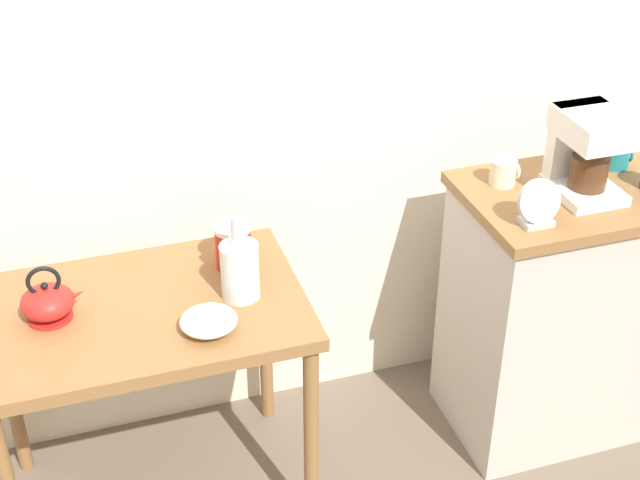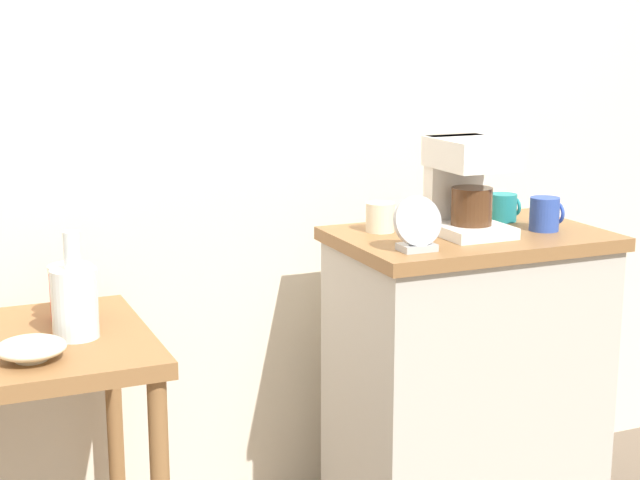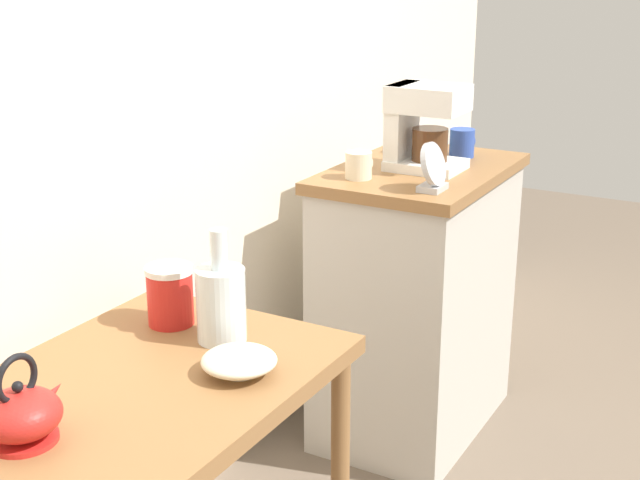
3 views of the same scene
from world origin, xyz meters
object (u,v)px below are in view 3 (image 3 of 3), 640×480
(mug_blue, at_px, (462,143))
(table_clock, at_px, (433,170))
(mug_small_cream, at_px, (359,165))
(mug_dark_teal, at_px, (414,141))
(canister_enamel, at_px, (170,295))
(teakettle, at_px, (22,414))
(coffee_maker, at_px, (421,124))
(glass_carafe_vase, at_px, (221,301))
(bowl_stoneware, at_px, (239,361))

(mug_blue, xyz_separation_m, table_clock, (-0.44, -0.08, 0.01))
(mug_small_cream, distance_m, table_clock, 0.25)
(mug_dark_teal, distance_m, table_clock, 0.48)
(canister_enamel, bearing_deg, table_clock, -20.45)
(canister_enamel, bearing_deg, mug_blue, -9.94)
(teakettle, distance_m, coffee_maker, 1.58)
(mug_small_cream, xyz_separation_m, mug_blue, (0.42, -0.16, 0.01))
(teakettle, distance_m, canister_enamel, 0.54)
(mug_dark_teal, bearing_deg, mug_blue, -79.34)
(glass_carafe_vase, height_order, mug_dark_teal, glass_carafe_vase)
(coffee_maker, height_order, table_clock, coffee_maker)
(mug_dark_teal, bearing_deg, glass_carafe_vase, -175.77)
(mug_small_cream, height_order, table_clock, table_clock)
(bowl_stoneware, height_order, mug_small_cream, mug_small_cream)
(glass_carafe_vase, xyz_separation_m, canister_enamel, (0.02, 0.15, -0.02))
(glass_carafe_vase, bearing_deg, canister_enamel, 84.02)
(mug_small_cream, distance_m, mug_blue, 0.45)
(bowl_stoneware, relative_size, teakettle, 0.88)
(coffee_maker, distance_m, mug_blue, 0.25)
(table_clock, bearing_deg, canister_enamel, 159.55)
(coffee_maker, relative_size, mug_dark_teal, 3.00)
(bowl_stoneware, height_order, glass_carafe_vase, glass_carafe_vase)
(teakettle, height_order, mug_dark_teal, mug_dark_teal)
(coffee_maker, bearing_deg, canister_enamel, 170.88)
(mug_dark_teal, xyz_separation_m, table_clock, (-0.41, -0.24, 0.02))
(bowl_stoneware, distance_m, coffee_maker, 1.20)
(teakettle, relative_size, coffee_maker, 0.67)
(canister_enamel, distance_m, mug_dark_teal, 1.23)
(mug_dark_teal, relative_size, mug_blue, 0.94)
(canister_enamel, bearing_deg, bowl_stoneware, -115.69)
(canister_enamel, bearing_deg, teakettle, -169.67)
(teakettle, height_order, mug_blue, mug_blue)
(canister_enamel, xyz_separation_m, table_clock, (0.81, -0.30, 0.16))
(teakettle, relative_size, table_clock, 1.26)
(teakettle, height_order, canister_enamel, teakettle)
(glass_carafe_vase, bearing_deg, bowl_stoneware, -133.21)
(bowl_stoneware, distance_m, mug_small_cream, 1.00)
(teakettle, xyz_separation_m, coffee_maker, (1.56, -0.07, 0.25))
(coffee_maker, xyz_separation_m, table_clock, (-0.22, -0.14, -0.08))
(bowl_stoneware, bearing_deg, coffee_maker, 5.58)
(glass_carafe_vase, relative_size, canister_enamel, 1.84)
(glass_carafe_vase, height_order, mug_blue, mug_blue)
(glass_carafe_vase, xyz_separation_m, mug_small_cream, (0.85, 0.10, 0.11))
(bowl_stoneware, relative_size, canister_enamel, 1.12)
(table_clock, bearing_deg, mug_small_cream, 84.68)
(coffee_maker, relative_size, mug_blue, 2.82)
(teakettle, height_order, mug_small_cream, mug_small_cream)
(canister_enamel, relative_size, mug_small_cream, 1.60)
(glass_carafe_vase, bearing_deg, coffee_maker, -0.66)
(canister_enamel, xyz_separation_m, mug_small_cream, (0.83, -0.06, 0.14))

